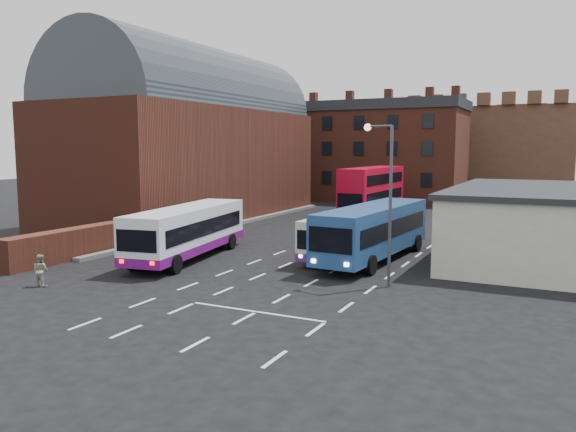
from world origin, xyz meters
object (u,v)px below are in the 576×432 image
at_px(bus_white_inbound, 347,231).
at_px(bus_red_double, 372,190).
at_px(bus_white_outbound, 188,228).
at_px(street_lamp, 386,189).
at_px(bus_blue, 374,228).
at_px(pedestrian_beige, 41,270).

bearing_deg(bus_white_inbound, bus_red_double, -74.83).
relative_size(bus_white_outbound, street_lamp, 1.50).
distance_m(bus_white_outbound, bus_blue, 10.96).
bearing_deg(bus_blue, bus_white_outbound, 26.98).
relative_size(bus_white_outbound, pedestrian_beige, 7.46).
height_order(bus_white_outbound, bus_white_inbound, bus_white_outbound).
xyz_separation_m(bus_blue, bus_red_double, (-6.88, 21.23, 0.60)).
bearing_deg(street_lamp, pedestrian_beige, -153.71).
height_order(street_lamp, pedestrian_beige, street_lamp).
relative_size(bus_white_outbound, bus_red_double, 0.98).
height_order(bus_white_outbound, bus_red_double, bus_red_double).
xyz_separation_m(bus_blue, pedestrian_beige, (-12.29, -12.99, -1.12)).
relative_size(bus_white_outbound, bus_white_inbound, 1.20).
height_order(bus_red_double, pedestrian_beige, bus_red_double).
xyz_separation_m(bus_white_inbound, street_lamp, (4.22, -6.33, 3.10)).
height_order(bus_white_outbound, pedestrian_beige, bus_white_outbound).
relative_size(bus_blue, street_lamp, 1.55).
distance_m(bus_white_inbound, bus_blue, 2.00).
bearing_deg(bus_white_inbound, street_lamp, 125.27).
height_order(bus_white_inbound, street_lamp, street_lamp).
height_order(bus_white_outbound, bus_blue, bus_blue).
bearing_deg(bus_blue, bus_white_inbound, -12.94).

